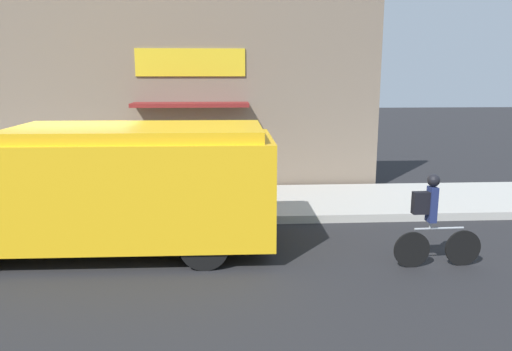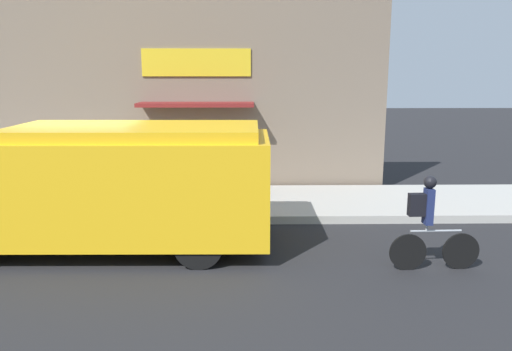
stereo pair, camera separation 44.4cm
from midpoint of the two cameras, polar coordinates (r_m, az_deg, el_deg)
The scene contains 6 objects.
ground_plane at distance 11.05m, azimuth -18.21°, elevation -5.45°, with size 70.00×70.00×0.00m, color #232326.
sidewalk at distance 12.40m, azimuth -16.25°, elevation -3.07°, with size 28.00×2.96×0.17m.
storefront at distance 13.64m, azimuth -14.83°, elevation 9.64°, with size 14.31×0.97×5.50m.
school_bus at distance 9.22m, azimuth -14.38°, elevation -1.12°, with size 6.15×2.80×2.24m.
cyclist at distance 8.54m, azimuth 20.60°, elevation -5.18°, with size 1.48×0.20×1.56m.
trash_bin at distance 12.97m, azimuth -11.54°, elevation 0.20°, with size 0.58×0.58×0.88m.
Camera 2 is at (3.49, -10.09, 3.15)m, focal length 35.00 mm.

